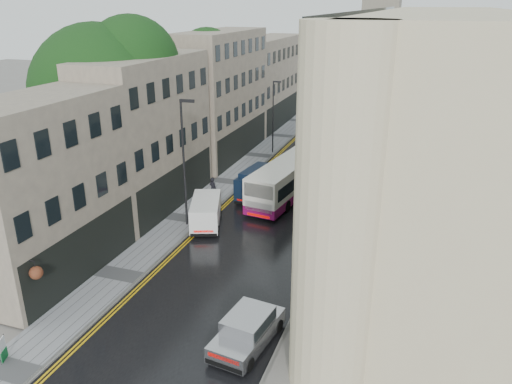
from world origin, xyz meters
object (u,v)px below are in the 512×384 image
Objects in this scene: white_van at (191,221)px; cream_bus at (259,188)px; lamp_post_near at (184,165)px; tree_near at (102,115)px; estate_sign at (2,349)px; tree_far at (187,96)px; pedestrian at (213,188)px; navy_van at (239,187)px; white_lorry at (326,152)px; silver_hatchback at (213,343)px; lamp_post_far at (273,118)px.

cream_bus is at bearing 46.33° from white_van.
lamp_post_near reaches higher than white_van.
tree_near reaches higher than lamp_post_near.
estate_sign is at bearing -70.47° from tree_near.
tree_far reaches higher than pedestrian.
white_van is (7.90, -15.94, -5.23)m from tree_far.
tree_near is at bearing -152.12° from navy_van.
cream_bus is 1.27× the size of lamp_post_near.
white_lorry reaches higher than navy_van.
lamp_post_far is at bearing 110.41° from silver_hatchback.
tree_near is 3.24× the size of silver_hatchback.
pedestrian is (-6.93, -9.66, -0.92)m from white_lorry.
lamp_post_far is (0.39, 18.93, -0.73)m from lamp_post_near.
white_lorry is at bearing 42.71° from tree_near.
lamp_post_near is 1.20× the size of lamp_post_far.
white_van is at bearing -106.01° from cream_bus.
cream_bus reaches higher than estate_sign.
estate_sign is (-1.61, -34.21, -3.10)m from lamp_post_far.
silver_hatchback is 0.49× the size of lamp_post_near.
lamp_post_near is at bearing -97.32° from lamp_post_far.
estate_sign is at bearing -99.30° from lamp_post_near.
white_lorry reaches higher than pedestrian.
cream_bus is 6.74m from lamp_post_near.
white_lorry is at bearing 50.12° from white_van.
lamp_post_near is (0.18, -4.93, 3.45)m from pedestrian.
tree_far is 31.01m from estate_sign.
white_van is at bearing -57.38° from lamp_post_near.
lamp_post_near reaches higher than estate_sign.
lamp_post_far is at bearing 151.49° from white_lorry.
navy_van is 0.69× the size of lamp_post_far.
silver_hatchback is 0.86× the size of navy_van.
tree_far reaches higher than estate_sign.
estate_sign is (-7.97, -29.87, -1.30)m from white_lorry.
pedestrian is at bearing -119.88° from white_lorry.
white_van is at bearing -91.48° from navy_van.
pedestrian is at bearing 24.73° from tree_near.
tree_far is at bearing 79.89° from estate_sign.
white_lorry is 0.84× the size of lamp_post_near.
cream_bus is at bearing -165.13° from pedestrian.
pedestrian is at bearing 121.52° from silver_hatchback.
cream_bus is (10.90, 3.16, -5.42)m from tree_near.
tree_near is 1.90× the size of white_lorry.
silver_hatchback is 31.97m from lamp_post_far.
cream_bus is 1.51× the size of white_lorry.
navy_van is at bearing 21.15° from tree_near.
tree_near is at bearing 162.21° from lamp_post_near.
silver_hatchback is at bearing -62.03° from tree_far.
white_lorry is at bearing 99.05° from silver_hatchback.
silver_hatchback is 9.09m from estate_sign.
lamp_post_near is at bearing -119.27° from cream_bus.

